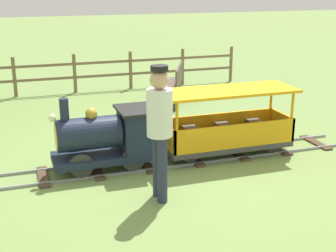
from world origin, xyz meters
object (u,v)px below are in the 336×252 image
locomotive (110,136)px  park_bench (173,85)px  passenger_car (227,128)px  conductor_person (160,123)px

locomotive → park_bench: 3.72m
passenger_car → conductor_person: (-1.08, 1.39, 0.53)m
park_bench → passenger_car: bearing=175.5°
conductor_person → passenger_car: bearing=-52.2°
conductor_person → park_bench: size_ratio=1.20×
conductor_person → park_bench: 4.55m
passenger_car → locomotive: bearing=90.0°
conductor_person → locomotive: bearing=19.1°
locomotive → conductor_person: (-1.08, -0.37, 0.47)m
conductor_person → park_bench: bearing=-21.3°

